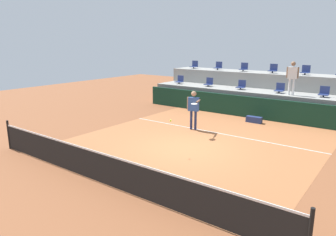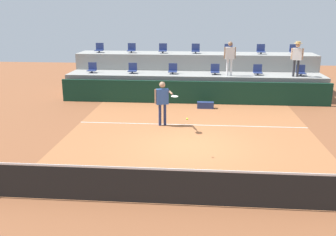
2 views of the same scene
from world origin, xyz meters
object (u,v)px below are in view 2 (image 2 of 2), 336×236
(stadium_chair_upper_mid_right, at_px, (229,50))
(tennis_ball, at_px, (187,119))
(stadium_chair_upper_center, at_px, (196,49))
(stadium_chair_lower_mid_right, at_px, (215,70))
(stadium_chair_upper_right, at_px, (261,50))
(stadium_chair_upper_far_left, at_px, (99,49))
(stadium_chair_lower_mid_left, at_px, (173,69))
(tennis_player, at_px, (163,99))
(stadium_chair_lower_far_right, at_px, (301,71))
(stadium_chair_lower_right, at_px, (258,71))
(stadium_chair_lower_far_left, at_px, (92,68))
(spectator_in_white, at_px, (230,55))
(equipment_bag, at_px, (205,105))
(stadium_chair_lower_left, at_px, (133,69))
(stadium_chair_upper_far_right, at_px, (294,50))
(stadium_chair_upper_left, at_px, (132,49))
(stadium_chair_upper_mid_left, at_px, (163,49))
(spectator_with_hat, at_px, (297,55))

(stadium_chair_upper_mid_right, relative_size, tennis_ball, 7.65)
(stadium_chair_upper_center, bearing_deg, stadium_chair_lower_mid_right, -60.32)
(stadium_chair_upper_right, bearing_deg, stadium_chair_upper_far_left, 180.00)
(stadium_chair_lower_mid_left, xyz_separation_m, stadium_chair_upper_far_left, (-4.26, 1.80, 0.85))
(stadium_chair_upper_far_left, relative_size, stadium_chair_upper_center, 1.00)
(tennis_ball, bearing_deg, stadium_chair_lower_mid_right, 82.27)
(tennis_player, bearing_deg, tennis_ball, -71.53)
(stadium_chair_lower_far_right, bearing_deg, stadium_chair_lower_right, 180.00)
(stadium_chair_lower_mid_right, distance_m, stadium_chair_upper_far_left, 6.71)
(stadium_chair_upper_center, distance_m, tennis_player, 7.01)
(stadium_chair_lower_far_left, distance_m, spectator_in_white, 7.09)
(equipment_bag, bearing_deg, stadium_chair_lower_left, 150.60)
(stadium_chair_lower_mid_left, xyz_separation_m, spectator_in_white, (2.83, -0.38, 0.79))
(stadium_chair_lower_left, distance_m, stadium_chair_upper_far_left, 2.95)
(stadium_chair_upper_center, relative_size, stadium_chair_upper_far_right, 1.00)
(stadium_chair_upper_mid_right, bearing_deg, stadium_chair_upper_left, 180.00)
(stadium_chair_lower_mid_right, relative_size, tennis_player, 0.30)
(stadium_chair_lower_left, bearing_deg, stadium_chair_lower_far_left, 180.00)
(stadium_chair_lower_mid_right, height_order, stadium_chair_upper_mid_right, stadium_chair_upper_mid_right)
(stadium_chair_upper_mid_right, distance_m, tennis_player, 7.51)
(stadium_chair_upper_left, relative_size, tennis_player, 0.30)
(stadium_chair_lower_far_right, height_order, stadium_chair_upper_mid_right, stadium_chair_upper_mid_right)
(spectator_in_white, bearing_deg, stadium_chair_lower_mid_left, 172.27)
(tennis_ball, height_order, equipment_bag, tennis_ball)
(stadium_chair_lower_far_left, relative_size, equipment_bag, 0.68)
(stadium_chair_lower_left, xyz_separation_m, tennis_ball, (3.12, -8.18, -0.25))
(stadium_chair_lower_mid_left, relative_size, stadium_chair_upper_far_right, 1.00)
(stadium_chair_lower_mid_right, xyz_separation_m, stadium_chair_upper_far_right, (4.24, 1.80, 0.85))
(stadium_chair_lower_far_left, distance_m, stadium_chair_lower_mid_left, 4.21)
(equipment_bag, bearing_deg, stadium_chair_upper_center, 98.02)
(stadium_chair_upper_far_right, height_order, tennis_player, stadium_chair_upper_far_right)
(stadium_chair_upper_center, height_order, tennis_ball, stadium_chair_upper_center)
(stadium_chair_upper_left, xyz_separation_m, stadium_chair_upper_mid_left, (1.75, 0.00, 0.00))
(stadium_chair_lower_mid_right, relative_size, stadium_chair_upper_far_left, 1.00)
(stadium_chair_upper_mid_right, bearing_deg, stadium_chair_lower_right, -52.79)
(stadium_chair_lower_mid_right, relative_size, stadium_chair_lower_right, 1.00)
(stadium_chair_lower_mid_left, bearing_deg, stadium_chair_upper_far_left, 157.10)
(stadium_chair_upper_far_left, bearing_deg, spectator_with_hat, -11.97)
(stadium_chair_upper_far_right, height_order, tennis_ball, stadium_chair_upper_far_right)
(stadium_chair_lower_mid_left, xyz_separation_m, stadium_chair_upper_center, (1.12, 1.80, 0.85))
(stadium_chair_lower_mid_right, bearing_deg, stadium_chair_lower_mid_left, 180.00)
(tennis_player, bearing_deg, stadium_chair_upper_mid_left, 95.57)
(stadium_chair_lower_mid_right, distance_m, tennis_player, 5.47)
(stadium_chair_lower_mid_right, bearing_deg, spectator_with_hat, -5.63)
(stadium_chair_lower_left, height_order, stadium_chair_upper_far_right, stadium_chair_upper_far_right)
(stadium_chair_lower_far_right, bearing_deg, stadium_chair_upper_center, 161.13)
(stadium_chair_upper_right, bearing_deg, equipment_bag, -127.17)
(stadium_chair_lower_far_right, height_order, spectator_with_hat, spectator_with_hat)
(stadium_chair_upper_mid_right, distance_m, equipment_bag, 4.64)
(stadium_chair_lower_mid_left, relative_size, stadium_chair_lower_mid_right, 1.00)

